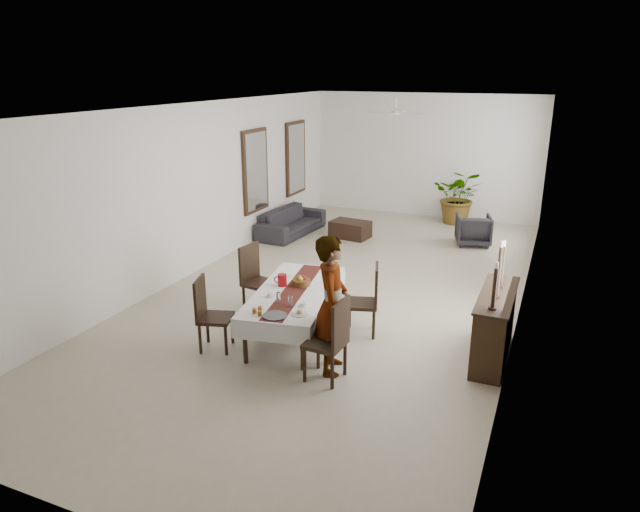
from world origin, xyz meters
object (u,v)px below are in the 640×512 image
at_px(sofa, 291,221).
at_px(woman, 332,305).
at_px(sideboard_body, 494,327).
at_px(dining_table_top, 294,292).
at_px(red_pitcher, 282,280).

bearing_deg(sofa, woman, -145.27).
distance_m(woman, sideboard_body, 2.28).
xyz_separation_m(dining_table_top, sideboard_body, (2.81, 0.37, -0.20)).
bearing_deg(dining_table_top, sofa, 106.56).
relative_size(woman, sideboard_body, 1.21).
distance_m(dining_table_top, red_pitcher, 0.29).
relative_size(red_pitcher, woman, 0.10).
bearing_deg(sideboard_body, woman, -148.51).
height_order(sideboard_body, sofa, sideboard_body).
bearing_deg(sideboard_body, sofa, 139.24).
height_order(dining_table_top, sofa, dining_table_top).
bearing_deg(dining_table_top, red_pitcher, 149.04).
distance_m(dining_table_top, woman, 1.24).
xyz_separation_m(sideboard_body, sofa, (-5.22, 4.50, -0.15)).
distance_m(red_pitcher, sofa, 5.27).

